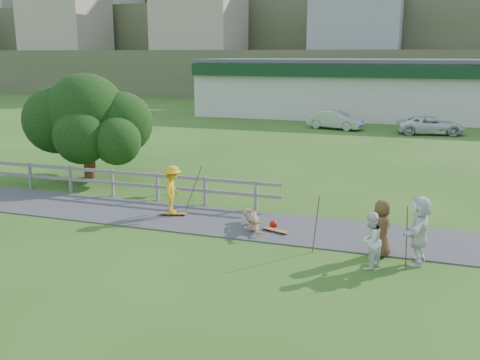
{
  "coord_description": "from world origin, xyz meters",
  "views": [
    {
      "loc": [
        7.5,
        -14.72,
        5.59
      ],
      "look_at": [
        1.83,
        2.0,
        1.4
      ],
      "focal_mm": 40.0,
      "sensor_mm": 36.0,
      "label": 1
    }
  ],
  "objects_px": {
    "spectator_d": "(419,230)",
    "car_white": "(431,125)",
    "spectator_c": "(382,228)",
    "bbq": "(172,182)",
    "car_silver": "(335,120)",
    "skater_fallen": "(253,220)",
    "skater_rider": "(173,193)",
    "tree": "(88,134)",
    "spectator_a": "(370,241)"
  },
  "relations": [
    {
      "from": "spectator_d",
      "to": "car_white",
      "type": "distance_m",
      "value": 25.46
    },
    {
      "from": "spectator_c",
      "to": "bbq",
      "type": "xyz_separation_m",
      "value": [
        -8.61,
        4.39,
        -0.32
      ]
    },
    {
      "from": "spectator_d",
      "to": "car_silver",
      "type": "bearing_deg",
      "value": -157.01
    },
    {
      "from": "skater_fallen",
      "to": "spectator_c",
      "type": "bearing_deg",
      "value": -43.05
    },
    {
      "from": "skater_rider",
      "to": "car_silver",
      "type": "relative_size",
      "value": 0.41
    },
    {
      "from": "car_silver",
      "to": "spectator_c",
      "type": "bearing_deg",
      "value": -153.74
    },
    {
      "from": "skater_rider",
      "to": "tree",
      "type": "distance_m",
      "value": 7.61
    },
    {
      "from": "car_white",
      "to": "bbq",
      "type": "relative_size",
      "value": 4.6
    },
    {
      "from": "spectator_c",
      "to": "bbq",
      "type": "bearing_deg",
      "value": -84.65
    },
    {
      "from": "spectator_a",
      "to": "car_white",
      "type": "distance_m",
      "value": 26.27
    },
    {
      "from": "tree",
      "to": "skater_rider",
      "type": "bearing_deg",
      "value": -33.96
    },
    {
      "from": "car_silver",
      "to": "bbq",
      "type": "height_order",
      "value": "car_silver"
    },
    {
      "from": "spectator_c",
      "to": "car_silver",
      "type": "relative_size",
      "value": 0.39
    },
    {
      "from": "skater_fallen",
      "to": "spectator_a",
      "type": "relative_size",
      "value": 1.17
    },
    {
      "from": "car_silver",
      "to": "car_white",
      "type": "bearing_deg",
      "value": -79.66
    },
    {
      "from": "skater_rider",
      "to": "spectator_a",
      "type": "bearing_deg",
      "value": -125.55
    },
    {
      "from": "spectator_c",
      "to": "car_white",
      "type": "relative_size",
      "value": 0.36
    },
    {
      "from": "bbq",
      "to": "tree",
      "type": "bearing_deg",
      "value": 151.62
    },
    {
      "from": "skater_fallen",
      "to": "bbq",
      "type": "relative_size",
      "value": 1.81
    },
    {
      "from": "car_white",
      "to": "bbq",
      "type": "xyz_separation_m",
      "value": [
        -10.14,
        -20.83,
        -0.14
      ]
    },
    {
      "from": "car_white",
      "to": "spectator_d",
      "type": "bearing_deg",
      "value": 168.2
    },
    {
      "from": "car_silver",
      "to": "skater_fallen",
      "type": "bearing_deg",
      "value": -162.62
    },
    {
      "from": "spectator_a",
      "to": "bbq",
      "type": "relative_size",
      "value": 1.55
    },
    {
      "from": "tree",
      "to": "car_white",
      "type": "bearing_deg",
      "value": 52.38
    },
    {
      "from": "spectator_a",
      "to": "tree",
      "type": "height_order",
      "value": "tree"
    },
    {
      "from": "skater_fallen",
      "to": "car_white",
      "type": "xyz_separation_m",
      "value": [
        5.64,
        24.14,
        0.31
      ]
    },
    {
      "from": "spectator_d",
      "to": "tree",
      "type": "bearing_deg",
      "value": -103.23
    },
    {
      "from": "skater_fallen",
      "to": "tree",
      "type": "bearing_deg",
      "value": 124.82
    },
    {
      "from": "skater_rider",
      "to": "spectator_c",
      "type": "bearing_deg",
      "value": -117.63
    },
    {
      "from": "car_silver",
      "to": "bbq",
      "type": "xyz_separation_m",
      "value": [
        -3.33,
        -21.34,
        -0.19
      ]
    },
    {
      "from": "car_white",
      "to": "skater_rider",
      "type": "bearing_deg",
      "value": 149.12
    },
    {
      "from": "spectator_c",
      "to": "bbq",
      "type": "distance_m",
      "value": 9.67
    },
    {
      "from": "spectator_a",
      "to": "spectator_c",
      "type": "relative_size",
      "value": 0.94
    },
    {
      "from": "skater_rider",
      "to": "spectator_a",
      "type": "relative_size",
      "value": 1.11
    },
    {
      "from": "spectator_a",
      "to": "bbq",
      "type": "bearing_deg",
      "value": -97.11
    },
    {
      "from": "spectator_a",
      "to": "skater_fallen",
      "type": "bearing_deg",
      "value": -92.48
    },
    {
      "from": "spectator_c",
      "to": "skater_fallen",
      "type": "bearing_deg",
      "value": -72.28
    },
    {
      "from": "car_white",
      "to": "spectator_a",
      "type": "bearing_deg",
      "value": 165.59
    },
    {
      "from": "car_silver",
      "to": "car_white",
      "type": "xyz_separation_m",
      "value": [
        6.81,
        -0.51,
        -0.05
      ]
    },
    {
      "from": "spectator_d",
      "to": "car_silver",
      "type": "distance_m",
      "value": 26.72
    },
    {
      "from": "car_silver",
      "to": "spectator_a",
      "type": "bearing_deg",
      "value": -154.61
    },
    {
      "from": "spectator_d",
      "to": "car_silver",
      "type": "relative_size",
      "value": 0.45
    },
    {
      "from": "skater_rider",
      "to": "bbq",
      "type": "relative_size",
      "value": 1.72
    },
    {
      "from": "skater_rider",
      "to": "spectator_d",
      "type": "distance_m",
      "value": 8.4
    },
    {
      "from": "skater_rider",
      "to": "spectator_a",
      "type": "distance_m",
      "value": 7.45
    },
    {
      "from": "spectator_c",
      "to": "car_white",
      "type": "height_order",
      "value": "spectator_c"
    },
    {
      "from": "tree",
      "to": "bbq",
      "type": "xyz_separation_m",
      "value": [
        4.83,
        -1.39,
        -1.51
      ]
    },
    {
      "from": "car_white",
      "to": "tree",
      "type": "bearing_deg",
      "value": 131.79
    },
    {
      "from": "skater_rider",
      "to": "spectator_d",
      "type": "height_order",
      "value": "spectator_d"
    },
    {
      "from": "spectator_c",
      "to": "car_silver",
      "type": "bearing_deg",
      "value": -136.06
    }
  ]
}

